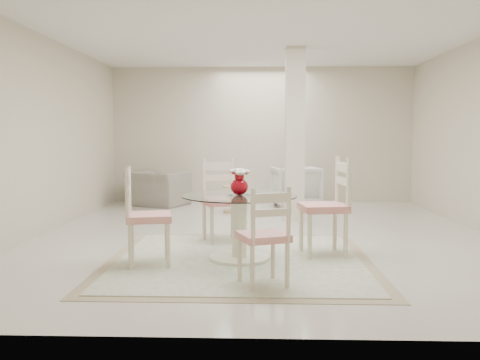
{
  "coord_description": "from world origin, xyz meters",
  "views": [
    {
      "loc": [
        -0.09,
        -6.75,
        1.34
      ],
      "look_at": [
        -0.28,
        -1.2,
        0.85
      ],
      "focal_mm": 38.0,
      "sensor_mm": 36.0,
      "label": 1
    }
  ],
  "objects_px": {
    "dining_chair_east": "(330,199)",
    "dining_chair_south": "(266,229)",
    "dining_table": "(239,227)",
    "red_vase": "(239,182)",
    "recliner_taupe": "(158,188)",
    "dining_chair_north": "(221,194)",
    "column": "(295,135)",
    "side_table": "(235,200)",
    "armchair_white": "(296,187)",
    "dining_chair_west": "(142,209)"
  },
  "relations": [
    {
      "from": "dining_chair_east",
      "to": "dining_chair_south",
      "type": "distance_m",
      "value": 1.44
    },
    {
      "from": "dining_chair_west",
      "to": "recliner_taupe",
      "type": "relative_size",
      "value": 1.12
    },
    {
      "from": "dining_chair_east",
      "to": "dining_table",
      "type": "bearing_deg",
      "value": -84.05
    },
    {
      "from": "dining_chair_south",
      "to": "armchair_white",
      "type": "height_order",
      "value": "dining_chair_south"
    },
    {
      "from": "column",
      "to": "recliner_taupe",
      "type": "distance_m",
      "value": 3.11
    },
    {
      "from": "dining_table",
      "to": "dining_chair_south",
      "type": "relative_size",
      "value": 1.24
    },
    {
      "from": "dining_table",
      "to": "side_table",
      "type": "relative_size",
      "value": 2.65
    },
    {
      "from": "dining_chair_south",
      "to": "red_vase",
      "type": "bearing_deg",
      "value": -95.91
    },
    {
      "from": "column",
      "to": "recliner_taupe",
      "type": "bearing_deg",
      "value": 147.66
    },
    {
      "from": "dining_chair_east",
      "to": "dining_chair_north",
      "type": "height_order",
      "value": "dining_chair_east"
    },
    {
      "from": "column",
      "to": "dining_chair_west",
      "type": "height_order",
      "value": "column"
    },
    {
      "from": "dining_table",
      "to": "side_table",
      "type": "distance_m",
      "value": 3.47
    },
    {
      "from": "red_vase",
      "to": "dining_chair_north",
      "type": "distance_m",
      "value": 1.05
    },
    {
      "from": "dining_chair_west",
      "to": "armchair_white",
      "type": "xyz_separation_m",
      "value": [
        1.9,
        4.39,
        -0.2
      ]
    },
    {
      "from": "red_vase",
      "to": "column",
      "type": "bearing_deg",
      "value": 73.92
    },
    {
      "from": "dining_chair_west",
      "to": "recliner_taupe",
      "type": "height_order",
      "value": "dining_chair_west"
    },
    {
      "from": "red_vase",
      "to": "dining_chair_north",
      "type": "xyz_separation_m",
      "value": [
        -0.27,
        0.99,
        -0.24
      ]
    },
    {
      "from": "column",
      "to": "red_vase",
      "type": "relative_size",
      "value": 9.51
    },
    {
      "from": "dining_chair_north",
      "to": "recliner_taupe",
      "type": "height_order",
      "value": "dining_chair_north"
    },
    {
      "from": "column",
      "to": "armchair_white",
      "type": "height_order",
      "value": "column"
    },
    {
      "from": "recliner_taupe",
      "to": "dining_chair_east",
      "type": "bearing_deg",
      "value": 147.96
    },
    {
      "from": "side_table",
      "to": "recliner_taupe",
      "type": "bearing_deg",
      "value": 151.73
    },
    {
      "from": "dining_table",
      "to": "side_table",
      "type": "xyz_separation_m",
      "value": [
        -0.19,
        3.46,
        -0.15
      ]
    },
    {
      "from": "armchair_white",
      "to": "dining_chair_north",
      "type": "bearing_deg",
      "value": 58.96
    },
    {
      "from": "column",
      "to": "armchair_white",
      "type": "relative_size",
      "value": 3.19
    },
    {
      "from": "dining_chair_west",
      "to": "armchair_white",
      "type": "bearing_deg",
      "value": -35.32
    },
    {
      "from": "dining_table",
      "to": "red_vase",
      "type": "height_order",
      "value": "red_vase"
    },
    {
      "from": "dining_table",
      "to": "dining_chair_east",
      "type": "distance_m",
      "value": 1.06
    },
    {
      "from": "dining_table",
      "to": "dining_chair_north",
      "type": "xyz_separation_m",
      "value": [
        -0.27,
        0.99,
        0.25
      ]
    },
    {
      "from": "dining_chair_east",
      "to": "dining_chair_west",
      "type": "bearing_deg",
      "value": -83.9
    },
    {
      "from": "column",
      "to": "dining_table",
      "type": "relative_size",
      "value": 2.2
    },
    {
      "from": "dining_chair_north",
      "to": "armchair_white",
      "type": "distance_m",
      "value": 3.36
    },
    {
      "from": "dining_chair_east",
      "to": "dining_chair_south",
      "type": "xyz_separation_m",
      "value": [
        -0.73,
        -1.23,
        -0.11
      ]
    },
    {
      "from": "dining_chair_east",
      "to": "recliner_taupe",
      "type": "bearing_deg",
      "value": -154.42
    },
    {
      "from": "armchair_white",
      "to": "side_table",
      "type": "relative_size",
      "value": 1.83
    },
    {
      "from": "armchair_white",
      "to": "dining_chair_east",
      "type": "bearing_deg",
      "value": 80.79
    },
    {
      "from": "dining_chair_south",
      "to": "column",
      "type": "bearing_deg",
      "value": -118.97
    },
    {
      "from": "dining_table",
      "to": "dining_chair_north",
      "type": "distance_m",
      "value": 1.05
    },
    {
      "from": "dining_table",
      "to": "armchair_white",
      "type": "height_order",
      "value": "armchair_white"
    },
    {
      "from": "red_vase",
      "to": "dining_chair_south",
      "type": "distance_m",
      "value": 1.06
    },
    {
      "from": "red_vase",
      "to": "dining_chair_north",
      "type": "bearing_deg",
      "value": 105.2
    },
    {
      "from": "dining_table",
      "to": "armchair_white",
      "type": "xyz_separation_m",
      "value": [
        0.91,
        4.13,
        0.03
      ]
    },
    {
      "from": "dining_table",
      "to": "dining_chair_east",
      "type": "height_order",
      "value": "dining_chair_east"
    },
    {
      "from": "armchair_white",
      "to": "side_table",
      "type": "height_order",
      "value": "armchair_white"
    },
    {
      "from": "dining_chair_north",
      "to": "armchair_white",
      "type": "xyz_separation_m",
      "value": [
        1.18,
        3.14,
        -0.22
      ]
    },
    {
      "from": "dining_chair_north",
      "to": "dining_chair_south",
      "type": "distance_m",
      "value": 2.04
    },
    {
      "from": "dining_table",
      "to": "dining_chair_north",
      "type": "height_order",
      "value": "dining_chair_north"
    },
    {
      "from": "armchair_white",
      "to": "recliner_taupe",
      "type": "bearing_deg",
      "value": -13.61
    },
    {
      "from": "dining_chair_north",
      "to": "dining_chair_south",
      "type": "height_order",
      "value": "dining_chair_north"
    },
    {
      "from": "dining_chair_east",
      "to": "recliner_taupe",
      "type": "relative_size",
      "value": 1.21
    }
  ]
}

